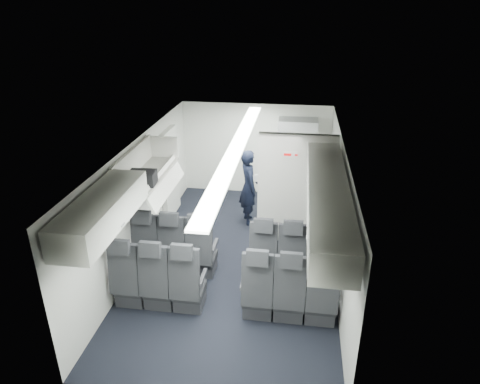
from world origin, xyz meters
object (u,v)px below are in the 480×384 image
(galley_unit, at_px, (296,161))
(boarding_door, at_px, (170,174))
(seat_row_front, at_px, (232,256))
(seat_row_mid, at_px, (222,290))
(flight_attendant, at_px, (249,187))
(carry_on_bag, at_px, (143,179))

(galley_unit, height_order, boarding_door, galley_unit)
(seat_row_front, height_order, seat_row_mid, same)
(boarding_door, xyz_separation_m, flight_attendant, (1.67, -0.08, -0.17))
(seat_row_mid, bearing_deg, carry_on_bag, 150.97)
(galley_unit, bearing_deg, carry_on_bag, -124.05)
(galley_unit, relative_size, carry_on_bag, 4.72)
(seat_row_mid, xyz_separation_m, flight_attendant, (0.03, 2.91, 0.38))
(galley_unit, bearing_deg, flight_attendant, -126.48)
(seat_row_front, bearing_deg, boarding_door, 128.16)
(boarding_door, height_order, flight_attendant, boarding_door)
(seat_row_front, bearing_deg, flight_attendant, 89.20)
(boarding_door, bearing_deg, flight_attendant, -2.72)
(boarding_door, distance_m, flight_attendant, 1.68)
(seat_row_mid, height_order, boarding_door, boarding_door)
(galley_unit, bearing_deg, seat_row_front, -106.28)
(seat_row_front, distance_m, galley_unit, 3.43)
(seat_row_mid, relative_size, boarding_door, 1.79)
(seat_row_mid, bearing_deg, boarding_door, 118.77)
(seat_row_front, relative_size, boarding_door, 1.79)
(seat_row_front, xyz_separation_m, flight_attendant, (0.03, 2.01, 0.38))
(boarding_door, relative_size, flight_attendant, 1.18)
(seat_row_mid, relative_size, flight_attendant, 2.12)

